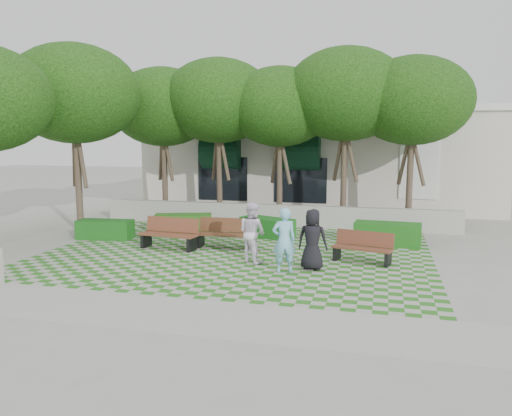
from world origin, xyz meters
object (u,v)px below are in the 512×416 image
(bench_east, at_px, (363,248))
(bench_mid, at_px, (225,234))
(hedge_west, at_px, (105,229))
(person_white, at_px, (252,232))
(hedge_midleft, at_px, (183,224))
(person_dark, at_px, (312,239))
(hedge_east, at_px, (387,234))
(person_blue, at_px, (284,240))
(bench_west, at_px, (170,234))
(hedge_midright, at_px, (267,227))

(bench_east, height_order, bench_mid, bench_mid)
(hedge_west, distance_m, person_white, 6.44)
(hedge_west, bearing_deg, hedge_midleft, 34.43)
(bench_east, height_order, person_dark, person_dark)
(hedge_midleft, xyz_separation_m, hedge_west, (-2.37, -1.63, -0.03))
(hedge_east, height_order, person_blue, person_blue)
(bench_west, xyz_separation_m, hedge_west, (-2.97, 0.94, -0.15))
(bench_west, bearing_deg, hedge_midleft, 109.56)
(hedge_east, relative_size, person_dark, 1.30)
(hedge_west, distance_m, person_blue, 7.81)
(person_blue, distance_m, person_white, 1.45)
(bench_west, relative_size, person_dark, 1.18)
(hedge_midleft, xyz_separation_m, person_blue, (4.85, -4.56, 0.52))
(bench_east, height_order, hedge_east, bench_east)
(bench_mid, height_order, bench_west, bench_west)
(hedge_midleft, relative_size, hedge_west, 1.09)
(hedge_west, bearing_deg, person_dark, -16.96)
(bench_west, relative_size, person_white, 1.12)
(hedge_west, bearing_deg, person_white, -18.41)
(hedge_east, distance_m, hedge_midleft, 7.59)
(person_white, bearing_deg, bench_west, 10.09)
(bench_mid, bearing_deg, hedge_midright, 65.93)
(bench_mid, relative_size, hedge_west, 0.95)
(hedge_west, bearing_deg, bench_mid, -4.34)
(hedge_midleft, height_order, person_blue, person_blue)
(hedge_midleft, bearing_deg, bench_mid, -40.46)
(person_blue, xyz_separation_m, person_dark, (0.70, 0.52, -0.04))
(hedge_east, bearing_deg, hedge_midright, 174.85)
(hedge_west, distance_m, person_dark, 8.30)
(hedge_midright, xyz_separation_m, hedge_midleft, (-3.27, -0.19, 0.02))
(bench_west, distance_m, hedge_midleft, 2.64)
(bench_west, height_order, person_dark, person_dark)
(person_blue, bearing_deg, bench_east, -161.53)
(hedge_midright, xyz_separation_m, hedge_west, (-5.64, -1.82, -0.01))
(hedge_midleft, distance_m, hedge_west, 2.88)
(hedge_midleft, bearing_deg, hedge_midright, 3.33)
(hedge_east, xyz_separation_m, person_dark, (-2.04, -3.85, 0.47))
(person_blue, bearing_deg, person_dark, -165.03)
(person_blue, relative_size, person_dark, 1.05)
(person_blue, bearing_deg, bench_west, -46.58)
(bench_east, xyz_separation_m, hedge_east, (0.71, 2.67, -0.05))
(hedge_midleft, distance_m, person_blue, 6.68)
(hedge_midright, bearing_deg, bench_mid, -113.51)
(person_blue, bearing_deg, hedge_west, -43.59)
(person_white, bearing_deg, hedge_east, -109.01)
(bench_mid, bearing_deg, hedge_midleft, 138.98)
(hedge_east, bearing_deg, person_white, -138.26)
(bench_mid, relative_size, person_white, 1.05)
(hedge_midright, height_order, person_dark, person_dark)
(bench_east, bearing_deg, hedge_west, -172.95)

